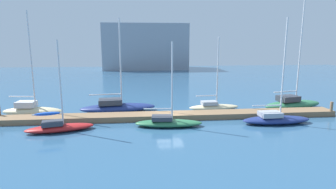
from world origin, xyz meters
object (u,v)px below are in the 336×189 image
sailboat_4 (213,106)px  harbor_building_distant (146,47)px  sailboat_1 (59,126)px  sailboat_2 (117,107)px  sailboat_5 (276,118)px  sailboat_0 (32,110)px  sailboat_3 (168,122)px  sailboat_6 (292,103)px

sailboat_4 → harbor_building_distant: 49.84m
sailboat_1 → sailboat_2: sailboat_2 is taller
sailboat_1 → sailboat_5: (19.01, 0.30, 0.03)m
sailboat_4 → harbor_building_distant: (-6.31, 49.11, 5.68)m
sailboat_1 → sailboat_4: bearing=8.5°
harbor_building_distant → sailboat_0: bearing=-104.1°
sailboat_2 → sailboat_3: bearing=-55.8°
sailboat_0 → sailboat_2: sailboat_0 is taller
sailboat_0 → harbor_building_distant: size_ratio=0.45×
sailboat_6 → harbor_building_distant: 52.08m
sailboat_1 → sailboat_4: 15.87m
sailboat_0 → sailboat_5: 23.60m
sailboat_0 → sailboat_1: bearing=-47.2°
sailboat_5 → sailboat_4: bearing=126.6°
sailboat_4 → sailboat_6: (8.86, -0.40, 0.19)m
sailboat_0 → sailboat_1: (4.06, -5.29, -0.16)m
sailboat_3 → sailboat_6: (14.45, 5.08, 0.21)m
sailboat_2 → sailboat_4: bearing=-7.4°
sailboat_6 → harbor_building_distant: size_ratio=0.54×
sailboat_2 → sailboat_5: sailboat_2 is taller
sailboat_1 → sailboat_6: (23.59, 5.50, 0.17)m
sailboat_0 → sailboat_1: 6.67m
sailboat_2 → sailboat_3: size_ratio=1.32×
sailboat_1 → sailboat_6: size_ratio=0.61×
sailboat_0 → sailboat_3: (13.21, -4.87, -0.20)m
sailboat_6 → harbor_building_distant: bearing=95.0°
sailboat_4 → sailboat_6: sailboat_6 is taller
sailboat_0 → sailboat_5: size_ratio=1.09×
sailboat_0 → sailboat_6: size_ratio=0.84×
sailboat_0 → sailboat_5: bearing=-7.0°
sailboat_1 → harbor_building_distant: 55.94m
sailboat_3 → harbor_building_distant: bearing=95.1°
sailboat_1 → sailboat_0: bearing=114.2°
sailboat_2 → sailboat_5: 15.83m
sailboat_3 → sailboat_6: bearing=23.7°
sailboat_2 → sailboat_0: bearing=179.7°
sailboat_3 → sailboat_5: bearing=3.6°
sailboat_2 → sailboat_3: 7.50m
sailboat_3 → sailboat_4: bearing=48.8°
sailboat_5 → harbor_building_distant: bearing=100.2°
sailboat_2 → sailboat_6: size_ratio=0.80×
sailboat_0 → sailboat_3: sailboat_0 is taller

